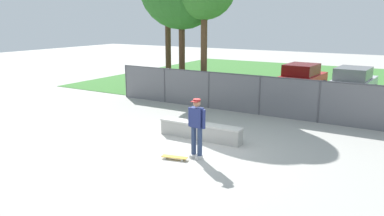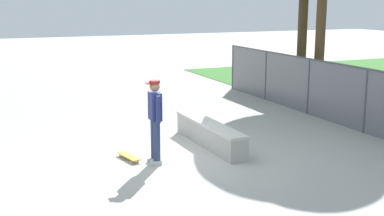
{
  "view_description": "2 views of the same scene",
  "coord_description": "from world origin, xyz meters",
  "views": [
    {
      "loc": [
        5.71,
        -9.68,
        4.13
      ],
      "look_at": [
        -0.86,
        1.32,
        1.09
      ],
      "focal_mm": 34.97,
      "sensor_mm": 36.0,
      "label": 1
    },
    {
      "loc": [
        10.44,
        -3.79,
        3.51
      ],
      "look_at": [
        -0.7,
        0.95,
        0.94
      ],
      "focal_mm": 47.77,
      "sensor_mm": 36.0,
      "label": 2
    }
  ],
  "objects": [
    {
      "name": "chainlink_fence",
      "position": [
        -0.0,
        5.68,
        0.96
      ],
      "size": [
        15.33,
        0.07,
        1.76
      ],
      "color": "#4C4C51",
      "rests_on": "ground"
    },
    {
      "name": "skateboard",
      "position": [
        -0.21,
        -0.8,
        0.07
      ],
      "size": [
        0.82,
        0.37,
        0.09
      ],
      "color": "gold",
      "rests_on": "ground"
    },
    {
      "name": "ground_plane",
      "position": [
        0.0,
        0.0,
        0.0
      ],
      "size": [
        80.0,
        80.0,
        0.0
      ],
      "primitive_type": "plane",
      "color": "#ADAAA3"
    },
    {
      "name": "skateboarder",
      "position": [
        0.29,
        -0.33,
        1.03
      ],
      "size": [
        0.6,
        0.32,
        1.84
      ],
      "color": "beige",
      "rests_on": "ground"
    },
    {
      "name": "concrete_ledge",
      "position": [
        -0.53,
        1.35,
        0.29
      ],
      "size": [
        3.11,
        0.52,
        0.58
      ],
      "color": "#A8A59E",
      "rests_on": "ground"
    }
  ]
}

